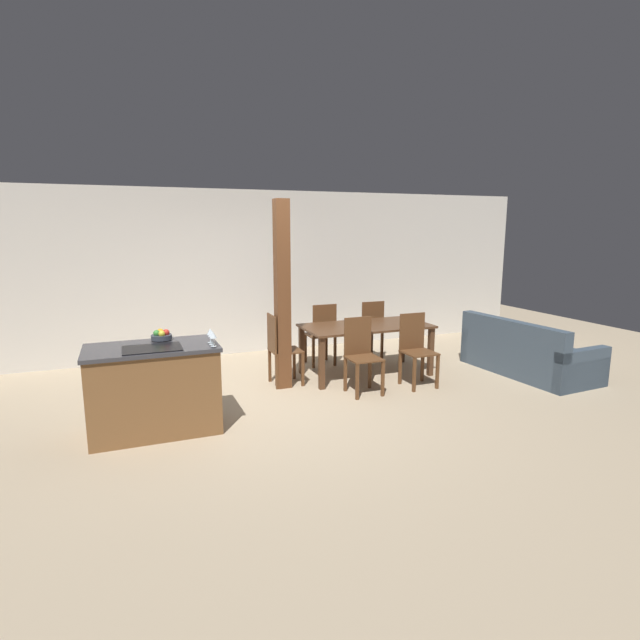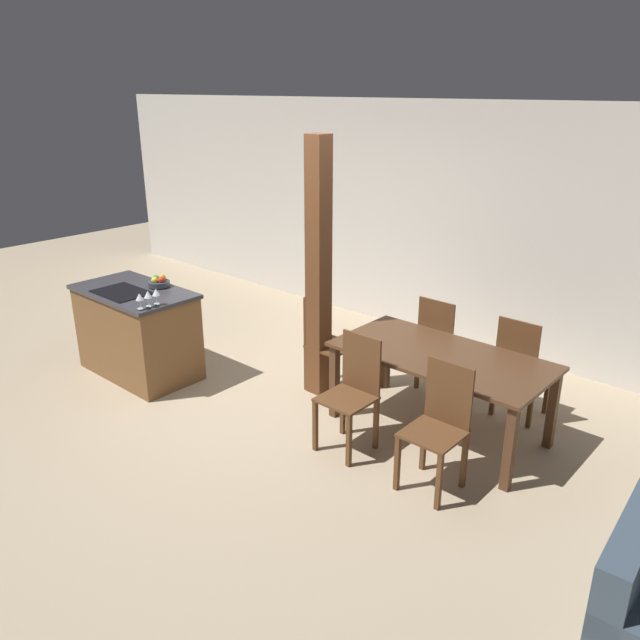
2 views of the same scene
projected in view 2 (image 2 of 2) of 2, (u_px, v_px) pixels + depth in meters
name	position (u px, v px, depth m)	size (l,w,h in m)	color
ground_plane	(259.00, 405.00, 5.90)	(16.00, 16.00, 0.00)	tan
wall_back	(421.00, 221.00, 7.30)	(11.20, 0.08, 2.70)	silver
kitchen_island	(138.00, 332.00, 6.41)	(1.31, 0.74, 0.92)	brown
fruit_bowl	(159.00, 282.00, 6.32)	(0.22, 0.22, 0.11)	#383D47
wine_glass_near	(140.00, 297.00, 5.65)	(0.07, 0.07, 0.15)	silver
wine_glass_middle	(148.00, 295.00, 5.71)	(0.07, 0.07, 0.15)	silver
wine_glass_far	(156.00, 293.00, 5.77)	(0.07, 0.07, 0.15)	silver
dining_table	(441.00, 364.00, 5.24)	(1.81, 0.91, 0.73)	#51331E
dining_chair_near_left	(352.00, 391.00, 5.06)	(0.40, 0.40, 0.96)	brown
dining_chair_near_right	(439.00, 425.00, 4.56)	(0.40, 0.40, 0.96)	brown
dining_chair_far_left	(440.00, 343.00, 6.02)	(0.40, 0.40, 0.96)	brown
dining_chair_far_right	(520.00, 366.00, 5.51)	(0.40, 0.40, 0.96)	brown
dining_chair_head_end	(326.00, 340.00, 6.08)	(0.40, 0.40, 0.96)	brown
timber_post	(319.00, 272.00, 5.74)	(0.18, 0.18, 2.45)	brown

